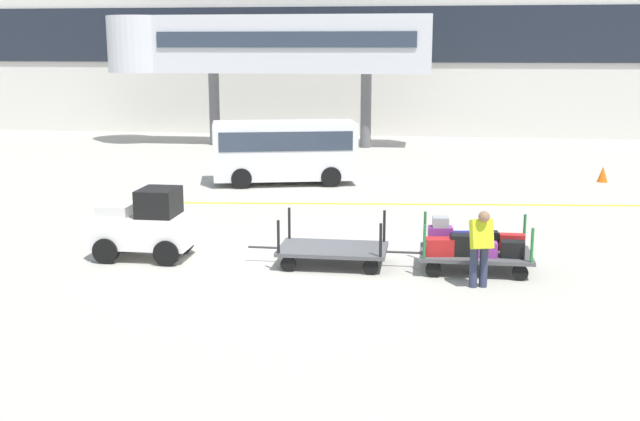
# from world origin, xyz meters

# --- Properties ---
(ground_plane) EXTENTS (120.00, 120.00, 0.00)m
(ground_plane) POSITION_xyz_m (0.00, 0.00, 0.00)
(ground_plane) COLOR #B2ADA0
(apron_lead_line) EXTENTS (14.35, 1.75, 0.01)m
(apron_lead_line) POSITION_xyz_m (2.09, 6.82, 0.00)
(apron_lead_line) COLOR yellow
(apron_lead_line) RESTS_ON ground_plane
(terminal_building) EXTENTS (57.28, 2.51, 9.45)m
(terminal_building) POSITION_xyz_m (0.00, 25.98, 4.73)
(terminal_building) COLOR beige
(terminal_building) RESTS_ON ground_plane
(jet_bridge) EXTENTS (15.17, 3.00, 6.00)m
(jet_bridge) POSITION_xyz_m (-5.46, 19.99, 4.65)
(jet_bridge) COLOR silver
(jet_bridge) RESTS_ON ground_plane
(baggage_tug) EXTENTS (2.10, 1.23, 1.58)m
(baggage_tug) POSITION_xyz_m (-3.40, -0.05, 0.75)
(baggage_tug) COLOR white
(baggage_tug) RESTS_ON ground_plane
(baggage_cart_lead) EXTENTS (3.00, 1.41, 1.10)m
(baggage_cart_lead) POSITION_xyz_m (0.75, -0.04, 0.35)
(baggage_cart_lead) COLOR #4C4C4F
(baggage_cart_lead) RESTS_ON ground_plane
(baggage_cart_middle) EXTENTS (3.00, 1.41, 1.10)m
(baggage_cart_middle) POSITION_xyz_m (3.68, -0.03, 0.50)
(baggage_cart_middle) COLOR #4C4C4F
(baggage_cart_middle) RESTS_ON ground_plane
(baggage_handler) EXTENTS (0.48, 0.50, 1.56)m
(baggage_handler) POSITION_xyz_m (3.78, -1.25, 0.87)
(baggage_handler) COLOR #2D334C
(baggage_handler) RESTS_ON ground_plane
(shuttle_van) EXTENTS (5.12, 3.03, 2.10)m
(shuttle_van) POSITION_xyz_m (-2.14, 9.93, 1.23)
(shuttle_van) COLOR silver
(shuttle_van) RESTS_ON ground_plane
(safety_cone_near) EXTENTS (0.36, 0.36, 0.55)m
(safety_cone_near) POSITION_xyz_m (8.72, 11.71, 0.28)
(safety_cone_near) COLOR #EA590F
(safety_cone_near) RESTS_ON ground_plane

